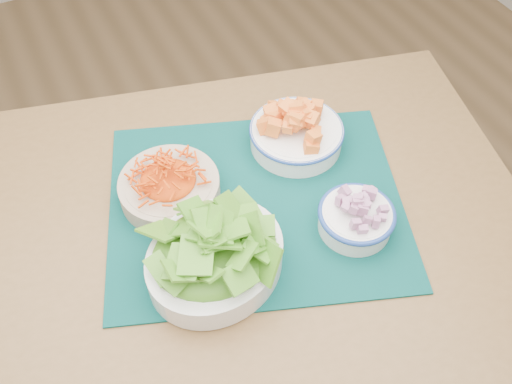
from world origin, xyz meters
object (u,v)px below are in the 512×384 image
at_px(table, 215,261).
at_px(placemat, 256,204).
at_px(carrot_bowl, 169,184).
at_px(lettuce_bowl, 214,251).
at_px(onion_bowl, 356,216).
at_px(squash_bowl, 297,129).

relative_size(table, placemat, 2.47).
bearing_deg(carrot_bowl, table, -66.55).
bearing_deg(lettuce_bowl, onion_bowl, -27.25).
xyz_separation_m(placemat, squash_bowl, (0.13, 0.09, 0.04)).
distance_m(carrot_bowl, lettuce_bowl, 0.17).
distance_m(table, squash_bowl, 0.28).
height_order(lettuce_bowl, onion_bowl, lettuce_bowl).
height_order(table, squash_bowl, squash_bowl).
distance_m(carrot_bowl, squash_bowl, 0.26).
relative_size(carrot_bowl, squash_bowl, 0.95).
bearing_deg(lettuce_bowl, placemat, 17.64).
bearing_deg(lettuce_bowl, squash_bowl, 16.27).
bearing_deg(onion_bowl, carrot_bowl, 141.35).
relative_size(lettuce_bowl, onion_bowl, 2.20).
bearing_deg(lettuce_bowl, table, 51.15).
distance_m(placemat, squash_bowl, 0.16).
height_order(squash_bowl, onion_bowl, squash_bowl).
relative_size(table, squash_bowl, 5.81).
xyz_separation_m(placemat, carrot_bowl, (-0.13, 0.08, 0.03)).
bearing_deg(squash_bowl, carrot_bowl, -177.49).
relative_size(placemat, squash_bowl, 2.35).
bearing_deg(carrot_bowl, lettuce_bowl, -86.48).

